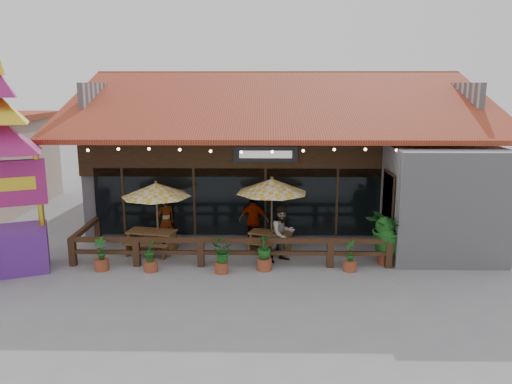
{
  "coord_description": "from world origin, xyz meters",
  "views": [
    {
      "loc": [
        -0.53,
        -15.14,
        5.57
      ],
      "look_at": [
        -0.82,
        1.5,
        1.94
      ],
      "focal_mm": 35.0,
      "sensor_mm": 36.0,
      "label": 1
    }
  ],
  "objects_px": {
    "umbrella_left": "(156,190)",
    "thai_sign_tower": "(5,144)",
    "tropical_plant": "(388,228)",
    "umbrella_right": "(272,186)",
    "picnic_table_right": "(271,238)",
    "picnic_table_left": "(152,238)"
  },
  "relations": [
    {
      "from": "umbrella_left",
      "to": "thai_sign_tower",
      "type": "relative_size",
      "value": 0.34
    },
    {
      "from": "thai_sign_tower",
      "to": "tropical_plant",
      "type": "xyz_separation_m",
      "value": [
        11.35,
        0.84,
        -2.72
      ]
    },
    {
      "from": "umbrella_right",
      "to": "picnic_table_right",
      "type": "xyz_separation_m",
      "value": [
        -0.03,
        -0.07,
        -1.79
      ]
    },
    {
      "from": "umbrella_left",
      "to": "umbrella_right",
      "type": "height_order",
      "value": "umbrella_right"
    },
    {
      "from": "umbrella_right",
      "to": "picnic_table_left",
      "type": "bearing_deg",
      "value": -176.52
    },
    {
      "from": "picnic_table_left",
      "to": "thai_sign_tower",
      "type": "height_order",
      "value": "thai_sign_tower"
    },
    {
      "from": "tropical_plant",
      "to": "picnic_table_right",
      "type": "bearing_deg",
      "value": 163.63
    },
    {
      "from": "umbrella_right",
      "to": "thai_sign_tower",
      "type": "height_order",
      "value": "thai_sign_tower"
    },
    {
      "from": "umbrella_left",
      "to": "picnic_table_left",
      "type": "bearing_deg",
      "value": -175.46
    },
    {
      "from": "umbrella_left",
      "to": "thai_sign_tower",
      "type": "xyz_separation_m",
      "value": [
        -3.93,
        -1.76,
        1.73
      ]
    },
    {
      "from": "picnic_table_left",
      "to": "umbrella_right",
      "type": "bearing_deg",
      "value": 3.48
    },
    {
      "from": "umbrella_right",
      "to": "picnic_table_left",
      "type": "distance_m",
      "value": 4.37
    },
    {
      "from": "umbrella_left",
      "to": "thai_sign_tower",
      "type": "height_order",
      "value": "thai_sign_tower"
    },
    {
      "from": "umbrella_left",
      "to": "thai_sign_tower",
      "type": "bearing_deg",
      "value": -155.85
    },
    {
      "from": "picnic_table_left",
      "to": "picnic_table_right",
      "type": "height_order",
      "value": "picnic_table_left"
    },
    {
      "from": "picnic_table_left",
      "to": "picnic_table_right",
      "type": "distance_m",
      "value": 3.98
    },
    {
      "from": "tropical_plant",
      "to": "picnic_table_left",
      "type": "bearing_deg",
      "value": 173.26
    },
    {
      "from": "picnic_table_left",
      "to": "picnic_table_right",
      "type": "xyz_separation_m",
      "value": [
        3.98,
        0.17,
        -0.05
      ]
    },
    {
      "from": "picnic_table_left",
      "to": "tropical_plant",
      "type": "relative_size",
      "value": 0.9
    },
    {
      "from": "thai_sign_tower",
      "to": "picnic_table_right",
      "type": "bearing_deg",
      "value": 13.97
    },
    {
      "from": "umbrella_right",
      "to": "picnic_table_right",
      "type": "relative_size",
      "value": 1.74
    },
    {
      "from": "umbrella_left",
      "to": "picnic_table_left",
      "type": "distance_m",
      "value": 1.64
    }
  ]
}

